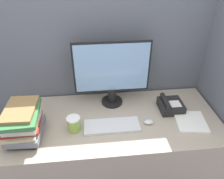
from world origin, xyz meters
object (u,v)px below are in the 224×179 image
object	(u,v)px
keyboard	(112,126)
coffee_cup	(74,124)
desk_telephone	(170,105)
monitor	(112,73)
mouse	(149,122)
book_stack	(23,123)

from	to	relation	value
keyboard	coffee_cup	bearing A→B (deg)	-179.67
keyboard	desk_telephone	world-z (taller)	desk_telephone
monitor	desk_telephone	distance (m)	0.52
desk_telephone	keyboard	bearing A→B (deg)	-162.48
mouse	book_stack	xyz separation A→B (m)	(-0.85, -0.03, 0.10)
coffee_cup	desk_telephone	distance (m)	0.75
keyboard	book_stack	size ratio (longest dim) A/B	1.24
keyboard	desk_telephone	bearing A→B (deg)	17.52
coffee_cup	desk_telephone	world-z (taller)	coffee_cup
monitor	desk_telephone	bearing A→B (deg)	-17.89
keyboard	mouse	distance (m)	0.27
desk_telephone	book_stack	bearing A→B (deg)	-170.53
monitor	coffee_cup	world-z (taller)	monitor
monitor	desk_telephone	size ratio (longest dim) A/B	3.18
coffee_cup	desk_telephone	size ratio (longest dim) A/B	0.60
monitor	keyboard	distance (m)	0.40
coffee_cup	book_stack	size ratio (longest dim) A/B	0.34
keyboard	desk_telephone	distance (m)	0.50
keyboard	desk_telephone	size ratio (longest dim) A/B	2.16
monitor	mouse	distance (m)	0.45
keyboard	mouse	bearing A→B (deg)	1.15
keyboard	book_stack	distance (m)	0.59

